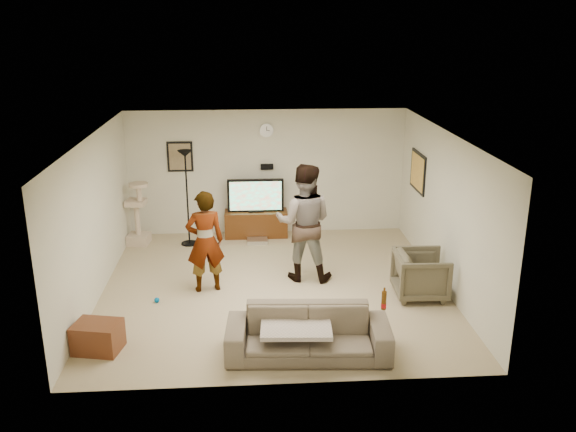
{
  "coord_description": "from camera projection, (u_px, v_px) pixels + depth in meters",
  "views": [
    {
      "loc": [
        -0.4,
        -9.05,
        4.18
      ],
      "look_at": [
        0.25,
        0.2,
        1.16
      ],
      "focal_mm": 37.92,
      "sensor_mm": 36.0,
      "label": 1
    }
  ],
  "objects": [
    {
      "name": "wall_left",
      "position": [
        95.0,
        218.0,
        9.33
      ],
      "size": [
        0.04,
        5.5,
        2.5
      ],
      "primitive_type": "cube",
      "color": "#EDEACC",
      "rests_on": "floor"
    },
    {
      "name": "floor",
      "position": [
        274.0,
        288.0,
        9.91
      ],
      "size": [
        5.5,
        5.5,
        0.02
      ],
      "primitive_type": "cube",
      "color": "tan",
      "rests_on": "ground"
    },
    {
      "name": "wall_speaker",
      "position": [
        267.0,
        167.0,
        12.03
      ],
      "size": [
        0.25,
        0.1,
        0.1
      ],
      "primitive_type": "cube",
      "color": "black",
      "rests_on": "wall_back"
    },
    {
      "name": "tv",
      "position": [
        256.0,
        195.0,
        12.0
      ],
      "size": [
        1.11,
        0.08,
        0.66
      ],
      "primitive_type": "cube",
      "color": "black",
      "rests_on": "tv_stand"
    },
    {
      "name": "toy_ball",
      "position": [
        157.0,
        300.0,
        9.37
      ],
      "size": [
        0.08,
        0.08,
        0.08
      ],
      "primitive_type": "sphere",
      "color": "#0061AE",
      "rests_on": "floor"
    },
    {
      "name": "ceiling",
      "position": [
        273.0,
        135.0,
        9.12
      ],
      "size": [
        5.5,
        5.5,
        0.02
      ],
      "primitive_type": "cube",
      "color": "white",
      "rests_on": "wall_back"
    },
    {
      "name": "tv_stand",
      "position": [
        256.0,
        223.0,
        12.18
      ],
      "size": [
        1.24,
        0.45,
        0.52
      ],
      "primitive_type": "cube",
      "color": "#44230D",
      "rests_on": "floor"
    },
    {
      "name": "person_right",
      "position": [
        304.0,
        222.0,
        9.98
      ],
      "size": [
        1.08,
        0.92,
        1.97
      ],
      "primitive_type": "imported",
      "rotation": [
        0.0,
        0.0,
        2.95
      ],
      "color": "teal",
      "rests_on": "floor"
    },
    {
      "name": "picture_right",
      "position": [
        418.0,
        172.0,
        11.13
      ],
      "size": [
        0.03,
        0.78,
        0.62
      ],
      "primitive_type": "cube",
      "color": "gold",
      "rests_on": "wall_right"
    },
    {
      "name": "console_box",
      "position": [
        257.0,
        241.0,
        11.88
      ],
      "size": [
        0.4,
        0.3,
        0.07
      ],
      "primitive_type": "cube",
      "color": "silver",
      "rests_on": "floor"
    },
    {
      "name": "sofa",
      "position": [
        308.0,
        333.0,
        7.84
      ],
      "size": [
        2.16,
        0.96,
        0.62
      ],
      "primitive_type": "imported",
      "rotation": [
        0.0,
        0.0,
        -0.06
      ],
      "color": "#665A4A",
      "rests_on": "floor"
    },
    {
      "name": "floor_lamp",
      "position": [
        187.0,
        198.0,
        11.53
      ],
      "size": [
        0.32,
        0.32,
        1.84
      ],
      "primitive_type": "cylinder",
      "color": "black",
      "rests_on": "floor"
    },
    {
      "name": "picture_back",
      "position": [
        180.0,
        157.0,
        11.88
      ],
      "size": [
        0.42,
        0.03,
        0.52
      ],
      "primitive_type": "cube",
      "color": "#7B684C",
      "rests_on": "wall_back"
    },
    {
      "name": "side_table",
      "position": [
        98.0,
        337.0,
        7.97
      ],
      "size": [
        0.67,
        0.56,
        0.39
      ],
      "primitive_type": "cube",
      "rotation": [
        0.0,
        0.0,
        -0.21
      ],
      "color": "#562916",
      "rests_on": "floor"
    },
    {
      "name": "person_left",
      "position": [
        205.0,
        241.0,
        9.58
      ],
      "size": [
        0.68,
        0.52,
        1.66
      ],
      "primitive_type": "imported",
      "rotation": [
        0.0,
        0.0,
        3.36
      ],
      "color": "#B3B0C1",
      "rests_on": "floor"
    },
    {
      "name": "wall_back",
      "position": [
        267.0,
        172.0,
        12.12
      ],
      "size": [
        5.5,
        0.04,
        2.5
      ],
      "primitive_type": "cube",
      "color": "#EDEACC",
      "rests_on": "floor"
    },
    {
      "name": "armchair",
      "position": [
        421.0,
        275.0,
        9.49
      ],
      "size": [
        0.84,
        0.81,
        0.73
      ],
      "primitive_type": "imported",
      "rotation": [
        0.0,
        0.0,
        1.53
      ],
      "color": "brown",
      "rests_on": "floor"
    },
    {
      "name": "wall_clock",
      "position": [
        267.0,
        130.0,
        11.83
      ],
      "size": [
        0.26,
        0.04,
        0.26
      ],
      "primitive_type": "cylinder",
      "rotation": [
        1.57,
        0.0,
        0.0
      ],
      "color": "white",
      "rests_on": "wall_back"
    },
    {
      "name": "cat_tree",
      "position": [
        137.0,
        213.0,
        11.63
      ],
      "size": [
        0.44,
        0.44,
        1.24
      ],
      "primitive_type": "cube",
      "rotation": [
        0.0,
        0.0,
        -0.12
      ],
      "color": "#C6B097",
      "rests_on": "floor"
    },
    {
      "name": "wall_front",
      "position": [
        284.0,
        289.0,
        6.91
      ],
      "size": [
        5.5,
        0.04,
        2.5
      ],
      "primitive_type": "cube",
      "color": "#EDEACC",
      "rests_on": "floor"
    },
    {
      "name": "tv_screen",
      "position": [
        256.0,
        196.0,
        11.96
      ],
      "size": [
        1.02,
        0.01,
        0.58
      ],
      "primitive_type": "cube",
      "color": "#34F9B1",
      "rests_on": "tv"
    },
    {
      "name": "beer_bottle",
      "position": [
        384.0,
        300.0,
        7.77
      ],
      "size": [
        0.06,
        0.06,
        0.25
      ],
      "primitive_type": "cylinder",
      "color": "#593009",
      "rests_on": "sofa"
    },
    {
      "name": "throw_blanket",
      "position": [
        296.0,
        326.0,
        7.8
      ],
      "size": [
        0.94,
        0.75,
        0.06
      ],
      "primitive_type": "cube",
      "rotation": [
        0.0,
        0.0,
        -0.06
      ],
      "color": "beige",
      "rests_on": "sofa"
    },
    {
      "name": "wall_right",
      "position": [
        445.0,
        211.0,
        9.7
      ],
      "size": [
        0.04,
        5.5,
        2.5
      ],
      "primitive_type": "cube",
      "color": "#EDEACC",
      "rests_on": "floor"
    }
  ]
}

